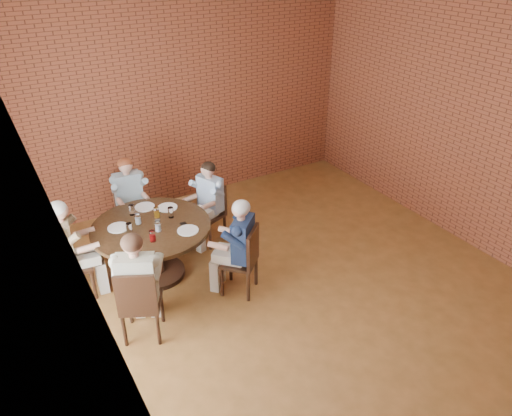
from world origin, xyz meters
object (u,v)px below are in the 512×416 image
diner_b (131,201)px  chair_d (140,302)px  chair_c (65,262)px  smartphone (184,225)px  chair_b (130,207)px  diner_c (70,250)px  chair_a (212,210)px  diner_a (208,204)px  chair_e (245,258)px  dining_table (153,240)px  diner_d (139,286)px  diner_e (239,247)px

diner_b → chair_d: 2.12m
chair_c → smartphone: (1.41, -0.33, 0.25)m
chair_d → chair_c: bearing=-39.0°
chair_c → chair_b: bearing=-42.8°
chair_b → diner_c: (-1.02, -0.96, 0.16)m
chair_c → chair_a: bearing=-75.7°
diner_a → smartphone: 0.85m
smartphone → diner_c: bearing=169.9°
chair_b → chair_e: bearing=-65.3°
chair_b → diner_a: bearing=-34.4°
diner_a → chair_c: 2.03m
chair_b → smartphone: size_ratio=5.93×
diner_b → diner_c: bearing=-136.2°
chair_b → diner_b: 0.16m
chair_a → chair_e: bearing=-29.8°
chair_d → dining_table: bearing=-90.0°
diner_b → chair_e: bearing=-64.4°
chair_a → diner_b: (-0.98, 0.59, 0.14)m
diner_a → diner_d: (-1.45, -1.35, 0.05)m
dining_table → chair_c: 1.05m
diner_b → diner_a: bearing=-31.2°
diner_e → chair_d: bearing=-34.3°
chair_a → diner_a: diner_a is taller
diner_d → smartphone: bearing=-111.5°
diner_e → chair_b: bearing=-112.3°
diner_a → chair_d: bearing=-67.9°
chair_b → diner_b: size_ratio=0.71×
dining_table → diner_b: size_ratio=1.18×
smartphone → chair_d: bearing=-133.5°
chair_a → diner_c: (-1.99, -0.30, 0.17)m
dining_table → chair_d: chair_d is taller
chair_e → diner_d: bearing=-40.0°
chair_b → smartphone: 1.34m
smartphone → chair_e: bearing=-50.9°
diner_d → diner_b: bearing=-78.4°
diner_a → diner_e: 1.22m
dining_table → chair_b: chair_b is taller
diner_d → chair_e: diner_d is taller
chair_d → diner_e: size_ratio=0.73×
diner_a → chair_b: bearing=-148.7°
dining_table → diner_c: 0.98m
chair_a → smartphone: 0.95m
chair_c → diner_c: (0.08, -0.01, 0.15)m
chair_e → dining_table: bearing=-90.0°
chair_c → smartphone: bearing=-96.8°
chair_b → chair_c: bearing=-136.4°
chair_e → diner_a: bearing=-138.9°
chair_b → chair_c: chair_c is taller
chair_d → diner_e: 1.34m
chair_b → chair_d: 2.19m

